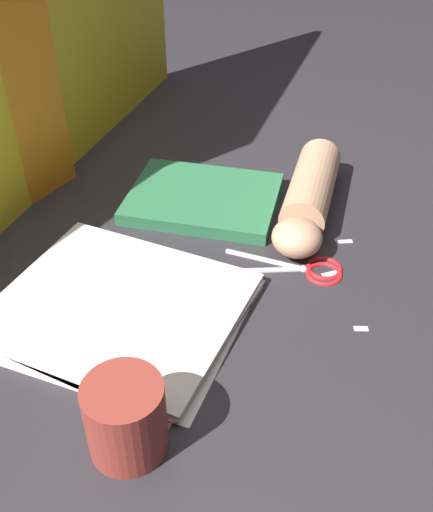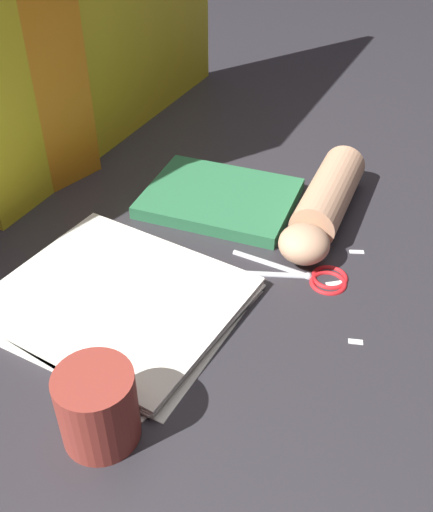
% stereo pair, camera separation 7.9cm
% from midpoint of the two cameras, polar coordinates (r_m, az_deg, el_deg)
% --- Properties ---
extents(ground_plane, '(6.00, 6.00, 0.00)m').
position_cam_midpoint_polar(ground_plane, '(0.84, -2.66, -2.82)').
color(ground_plane, '#2D2B30').
extents(paper_stack, '(0.29, 0.34, 0.02)m').
position_cam_midpoint_polar(paper_stack, '(0.81, -12.03, -4.90)').
color(paper_stack, white).
rests_on(paper_stack, ground_plane).
extents(book_closed, '(0.24, 0.28, 0.02)m').
position_cam_midpoint_polar(book_closed, '(1.00, -3.55, 5.41)').
color(book_closed, '#2D7247').
rests_on(book_closed, ground_plane).
extents(scissors, '(0.11, 0.18, 0.01)m').
position_cam_midpoint_polar(scissors, '(0.87, 5.78, -1.16)').
color(scissors, silver).
rests_on(scissors, ground_plane).
extents(hand_forearm, '(0.29, 0.13, 0.07)m').
position_cam_midpoint_polar(hand_forearm, '(0.96, 6.45, 5.50)').
color(hand_forearm, tan).
rests_on(hand_forearm, ground_plane).
extents(paper_scrap_near, '(0.02, 0.02, 0.00)m').
position_cam_midpoint_polar(paper_scrap_near, '(0.79, 10.82, -6.93)').
color(paper_scrap_near, white).
rests_on(paper_scrap_near, ground_plane).
extents(paper_scrap_mid, '(0.02, 0.02, 0.00)m').
position_cam_midpoint_polar(paper_scrap_mid, '(0.93, 9.82, 1.30)').
color(paper_scrap_mid, white).
rests_on(paper_scrap_mid, ground_plane).
extents(paper_scrap_far, '(0.03, 0.03, 0.00)m').
position_cam_midpoint_polar(paper_scrap_far, '(0.86, 8.33, -1.82)').
color(paper_scrap_far, white).
rests_on(paper_scrap_far, ground_plane).
extents(mug, '(0.08, 0.08, 0.09)m').
position_cam_midpoint_polar(mug, '(0.64, -12.28, -15.01)').
color(mug, '#99382D').
rests_on(mug, ground_plane).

